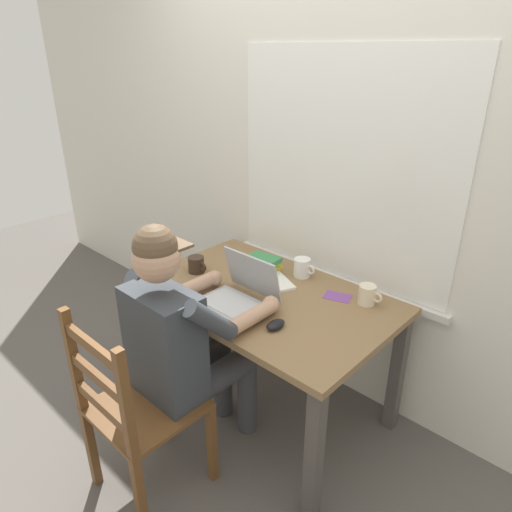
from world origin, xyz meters
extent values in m
plane|color=#56514C|center=(0.00, 0.00, 0.00)|extent=(8.00, 8.00, 0.00)
cube|color=silver|center=(0.00, 0.48, 1.30)|extent=(6.00, 0.04, 2.60)
cube|color=white|center=(0.09, 0.46, 1.28)|extent=(1.27, 0.01, 1.16)
cube|color=beige|center=(0.09, 0.45, 0.68)|extent=(1.33, 0.06, 0.04)
cube|color=olive|center=(0.00, 0.00, 0.70)|extent=(1.27, 0.80, 0.03)
cube|color=#4C4742|center=(-0.58, -0.35, 0.34)|extent=(0.06, 0.06, 0.68)
cube|color=#4C4742|center=(0.58, -0.35, 0.34)|extent=(0.06, 0.06, 0.68)
cube|color=#4C4742|center=(-0.58, 0.35, 0.34)|extent=(0.06, 0.06, 0.68)
cube|color=#4C4742|center=(0.58, 0.35, 0.34)|extent=(0.06, 0.06, 0.68)
cube|color=#33383D|center=(-0.05, -0.58, 0.70)|extent=(0.34, 0.20, 0.50)
sphere|color=tan|center=(-0.05, -0.58, 1.09)|extent=(0.19, 0.19, 0.19)
sphere|color=brown|center=(-0.05, -0.58, 1.15)|extent=(0.17, 0.17, 0.17)
cube|color=brown|center=(-0.05, -0.50, 1.13)|extent=(0.13, 0.10, 0.01)
cylinder|color=#38383D|center=(-0.14, -0.38, 0.45)|extent=(0.13, 0.40, 0.13)
cylinder|color=#38383D|center=(0.04, -0.38, 0.45)|extent=(0.13, 0.40, 0.13)
cylinder|color=#38383D|center=(-0.14, -0.18, 0.22)|extent=(0.10, 0.10, 0.45)
cylinder|color=#38383D|center=(0.04, -0.18, 0.22)|extent=(0.10, 0.10, 0.45)
cylinder|color=#33383D|center=(-0.25, -0.49, 0.86)|extent=(0.10, 0.25, 0.24)
cylinder|color=tan|center=(-0.25, -0.26, 0.77)|extent=(0.07, 0.28, 0.07)
sphere|color=tan|center=(-0.24, -0.12, 0.77)|extent=(0.08, 0.08, 0.08)
cylinder|color=#33383D|center=(0.15, -0.49, 0.86)|extent=(0.10, 0.25, 0.24)
cylinder|color=tan|center=(0.15, -0.26, 0.77)|extent=(0.07, 0.28, 0.07)
sphere|color=tan|center=(0.14, -0.12, 0.77)|extent=(0.08, 0.08, 0.08)
cube|color=brown|center=(-0.05, -0.70, 0.44)|extent=(0.42, 0.42, 0.02)
cube|color=brown|center=(0.14, -0.51, 0.21)|extent=(0.04, 0.04, 0.43)
cube|color=brown|center=(-0.24, -0.51, 0.21)|extent=(0.04, 0.04, 0.43)
cube|color=brown|center=(0.14, -0.89, 0.21)|extent=(0.04, 0.04, 0.43)
cube|color=brown|center=(-0.24, -0.89, 0.21)|extent=(0.04, 0.04, 0.43)
cube|color=brown|center=(0.14, -0.89, 0.69)|extent=(0.04, 0.04, 0.48)
cube|color=brown|center=(-0.24, -0.89, 0.69)|extent=(0.04, 0.04, 0.48)
cube|color=brown|center=(-0.05, -0.89, 0.57)|extent=(0.36, 0.02, 0.04)
cube|color=brown|center=(-0.05, -0.89, 0.71)|extent=(0.36, 0.02, 0.04)
cube|color=brown|center=(-0.05, -0.89, 0.85)|extent=(0.36, 0.02, 0.04)
cube|color=#ADAFB2|center=(-0.03, -0.20, 0.73)|extent=(0.33, 0.23, 0.02)
cube|color=silver|center=(-0.03, -0.20, 0.74)|extent=(0.29, 0.17, 0.00)
cube|color=#ADAFB2|center=(-0.03, -0.06, 0.84)|extent=(0.33, 0.06, 0.22)
cube|color=#99A8B2|center=(-0.03, -0.06, 0.84)|extent=(0.29, 0.05, 0.18)
ellipsoid|color=black|center=(0.24, -0.19, 0.74)|extent=(0.06, 0.10, 0.03)
cylinder|color=white|center=(0.01, 0.28, 0.77)|extent=(0.09, 0.09, 0.10)
torus|color=white|center=(0.07, 0.28, 0.77)|extent=(0.05, 0.01, 0.05)
cylinder|color=#38281E|center=(-0.44, -0.07, 0.76)|extent=(0.09, 0.09, 0.09)
torus|color=#38281E|center=(-0.38, -0.07, 0.77)|extent=(0.05, 0.01, 0.05)
cylinder|color=beige|center=(0.42, 0.26, 0.77)|extent=(0.08, 0.08, 0.10)
torus|color=beige|center=(0.47, 0.26, 0.77)|extent=(0.05, 0.01, 0.05)
cube|color=gold|center=(-0.19, 0.19, 0.73)|extent=(0.16, 0.15, 0.03)
cube|color=gold|center=(-0.19, 0.20, 0.76)|extent=(0.15, 0.12, 0.03)
cube|color=#38844C|center=(-0.18, 0.19, 0.79)|extent=(0.18, 0.13, 0.03)
cube|color=white|center=(-0.04, 0.11, 0.73)|extent=(0.25, 0.22, 0.01)
cube|color=#7A4293|center=(0.28, 0.22, 0.72)|extent=(0.15, 0.13, 0.00)
camera|label=1|loc=(1.33, -1.49, 1.83)|focal=32.13mm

